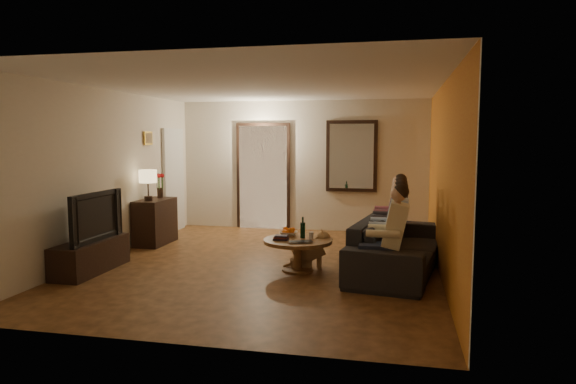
% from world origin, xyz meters
% --- Properties ---
extents(floor, '(5.00, 6.00, 0.01)m').
position_xyz_m(floor, '(0.00, 0.00, 0.00)').
color(floor, '#402811').
rests_on(floor, ground).
extents(ceiling, '(5.00, 6.00, 0.01)m').
position_xyz_m(ceiling, '(0.00, 0.00, 2.60)').
color(ceiling, white).
rests_on(ceiling, back_wall).
extents(back_wall, '(5.00, 0.02, 2.60)m').
position_xyz_m(back_wall, '(0.00, 3.00, 1.30)').
color(back_wall, beige).
rests_on(back_wall, floor).
extents(front_wall, '(5.00, 0.02, 2.60)m').
position_xyz_m(front_wall, '(0.00, -3.00, 1.30)').
color(front_wall, beige).
rests_on(front_wall, floor).
extents(left_wall, '(0.02, 6.00, 2.60)m').
position_xyz_m(left_wall, '(-2.50, 0.00, 1.30)').
color(left_wall, beige).
rests_on(left_wall, floor).
extents(right_wall, '(0.02, 6.00, 2.60)m').
position_xyz_m(right_wall, '(2.50, 0.00, 1.30)').
color(right_wall, beige).
rests_on(right_wall, floor).
extents(orange_accent, '(0.01, 6.00, 2.60)m').
position_xyz_m(orange_accent, '(2.49, 0.00, 1.30)').
color(orange_accent, '#CD6523').
rests_on(orange_accent, right_wall).
extents(kitchen_doorway, '(1.00, 0.06, 2.10)m').
position_xyz_m(kitchen_doorway, '(-0.80, 2.98, 1.05)').
color(kitchen_doorway, '#FFE0A5').
rests_on(kitchen_doorway, floor).
extents(door_trim, '(1.12, 0.04, 2.22)m').
position_xyz_m(door_trim, '(-0.80, 2.97, 1.05)').
color(door_trim, black).
rests_on(door_trim, floor).
extents(fridge_glimpse, '(0.45, 0.03, 1.70)m').
position_xyz_m(fridge_glimpse, '(-0.55, 2.98, 0.90)').
color(fridge_glimpse, silver).
rests_on(fridge_glimpse, floor).
extents(mirror_frame, '(1.00, 0.05, 1.40)m').
position_xyz_m(mirror_frame, '(1.00, 2.96, 1.50)').
color(mirror_frame, black).
rests_on(mirror_frame, back_wall).
extents(mirror_glass, '(0.86, 0.02, 1.26)m').
position_xyz_m(mirror_glass, '(1.00, 2.93, 1.50)').
color(mirror_glass, white).
rests_on(mirror_glass, back_wall).
extents(white_door, '(0.06, 0.85, 2.04)m').
position_xyz_m(white_door, '(-2.46, 2.30, 1.02)').
color(white_door, white).
rests_on(white_door, floor).
extents(framed_art, '(0.03, 0.28, 0.24)m').
position_xyz_m(framed_art, '(-2.47, 1.30, 1.85)').
color(framed_art, '#B28C33').
rests_on(framed_art, left_wall).
extents(art_canvas, '(0.01, 0.22, 0.18)m').
position_xyz_m(art_canvas, '(-2.46, 1.30, 1.85)').
color(art_canvas, brown).
rests_on(art_canvas, left_wall).
extents(dresser, '(0.45, 0.89, 0.79)m').
position_xyz_m(dresser, '(-2.25, 1.05, 0.39)').
color(dresser, black).
rests_on(dresser, floor).
extents(table_lamp, '(0.30, 0.30, 0.54)m').
position_xyz_m(table_lamp, '(-2.25, 0.83, 1.06)').
color(table_lamp, beige).
rests_on(table_lamp, dresser).
extents(flower_vase, '(0.14, 0.14, 0.44)m').
position_xyz_m(flower_vase, '(-2.25, 1.27, 1.01)').
color(flower_vase, red).
rests_on(flower_vase, dresser).
extents(tv_stand, '(0.45, 1.32, 0.44)m').
position_xyz_m(tv_stand, '(-2.25, -0.89, 0.22)').
color(tv_stand, black).
rests_on(tv_stand, floor).
extents(tv, '(1.18, 0.15, 0.68)m').
position_xyz_m(tv, '(-2.25, -0.89, 0.78)').
color(tv, black).
rests_on(tv, tv_stand).
extents(sofa, '(2.66, 1.39, 0.74)m').
position_xyz_m(sofa, '(1.93, 0.06, 0.37)').
color(sofa, black).
rests_on(sofa, floor).
extents(person_a, '(0.60, 0.40, 1.20)m').
position_xyz_m(person_a, '(1.83, -0.84, 0.60)').
color(person_a, tan).
rests_on(person_a, sofa).
extents(person_b, '(0.60, 0.40, 1.20)m').
position_xyz_m(person_b, '(1.83, -0.24, 0.60)').
color(person_b, tan).
rests_on(person_b, sofa).
extents(person_c, '(0.60, 0.40, 1.20)m').
position_xyz_m(person_c, '(1.83, 0.36, 0.60)').
color(person_c, tan).
rests_on(person_c, sofa).
extents(person_d, '(0.60, 0.40, 1.20)m').
position_xyz_m(person_d, '(1.83, 0.96, 0.60)').
color(person_d, tan).
rests_on(person_d, sofa).
extents(dog, '(0.60, 0.38, 0.56)m').
position_xyz_m(dog, '(0.67, -0.08, 0.28)').
color(dog, '#AA744E').
rests_on(dog, floor).
extents(coffee_table, '(1.19, 1.19, 0.45)m').
position_xyz_m(coffee_table, '(0.56, -0.24, 0.23)').
color(coffee_table, brown).
rests_on(coffee_table, floor).
extents(bowl, '(0.26, 0.26, 0.06)m').
position_xyz_m(bowl, '(0.38, -0.02, 0.48)').
color(bowl, white).
rests_on(bowl, coffee_table).
extents(oranges, '(0.20, 0.20, 0.08)m').
position_xyz_m(oranges, '(0.38, -0.02, 0.55)').
color(oranges, orange).
rests_on(oranges, bowl).
extents(wine_bottle, '(0.07, 0.07, 0.31)m').
position_xyz_m(wine_bottle, '(0.61, -0.14, 0.60)').
color(wine_bottle, black).
rests_on(wine_bottle, coffee_table).
extents(wine_glass, '(0.06, 0.06, 0.10)m').
position_xyz_m(wine_glass, '(0.74, -0.19, 0.50)').
color(wine_glass, silver).
rests_on(wine_glass, coffee_table).
extents(book_stack, '(0.20, 0.15, 0.07)m').
position_xyz_m(book_stack, '(0.34, -0.34, 0.48)').
color(book_stack, black).
rests_on(book_stack, coffee_table).
extents(laptop, '(0.38, 0.32, 0.03)m').
position_xyz_m(laptop, '(0.66, -0.52, 0.46)').
color(laptop, black).
rests_on(laptop, coffee_table).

